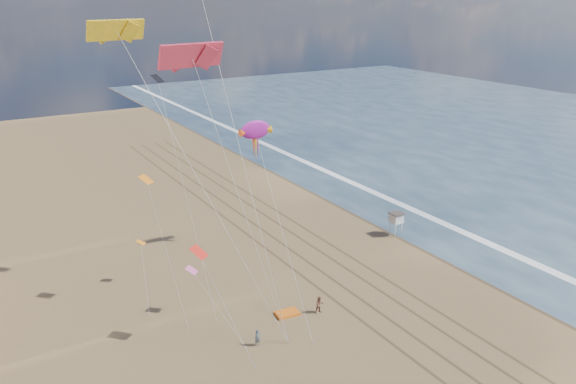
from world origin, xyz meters
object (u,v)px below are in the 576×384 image
object	(u,v)px
lifeguard_stand	(396,218)
kite_flyer_a	(258,338)
show_kite	(256,130)
grounded_kite	(287,313)
kite_flyer_b	(320,305)

from	to	relation	value
lifeguard_stand	kite_flyer_a	bearing A→B (deg)	-155.33
lifeguard_stand	show_kite	size ratio (longest dim) A/B	0.12
grounded_kite	show_kite	bearing A→B (deg)	78.07
grounded_kite	show_kite	size ratio (longest dim) A/B	0.09
lifeguard_stand	kite_flyer_b	distance (m)	21.62
kite_flyer_a	grounded_kite	bearing A→B (deg)	27.36
kite_flyer_b	kite_flyer_a	bearing A→B (deg)	-162.51
show_kite	kite_flyer_a	world-z (taller)	show_kite
grounded_kite	kite_flyer_a	world-z (taller)	kite_flyer_a
grounded_kite	kite_flyer_b	size ratio (longest dim) A/B	1.25
lifeguard_stand	kite_flyer_b	xyz separation A→B (m)	(-18.85, -10.51, -1.41)
grounded_kite	kite_flyer_b	xyz separation A→B (m)	(2.84, -1.35, 0.76)
show_kite	kite_flyer_b	bearing A→B (deg)	-98.39
lifeguard_stand	kite_flyer_b	bearing A→B (deg)	-150.86
kite_flyer_a	kite_flyer_b	xyz separation A→B (m)	(7.66, 1.67, 0.09)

